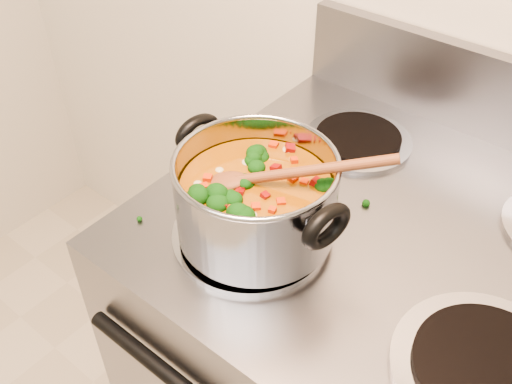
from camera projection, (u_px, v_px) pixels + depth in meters
stockpot at (256, 198)px, 0.81m from camera, size 0.30×0.23×0.14m
wooden_spoon at (267, 176)px, 0.78m from camera, size 0.25×0.16×0.09m
cooktop_crumbs at (159, 219)px, 0.89m from camera, size 0.06×0.23×0.01m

